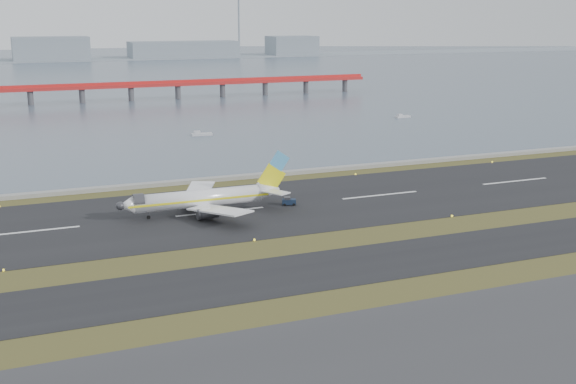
# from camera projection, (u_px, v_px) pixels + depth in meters

# --- Properties ---
(ground) EXTENTS (1000.00, 1000.00, 0.00)m
(ground) POSITION_uv_depth(u_px,v_px,m) (268.00, 253.00, 131.61)
(ground) COLOR #334016
(ground) RESTS_ON ground
(taxiway_strip) EXTENTS (1000.00, 18.00, 0.10)m
(taxiway_strip) POSITION_uv_depth(u_px,v_px,m) (293.00, 274.00, 120.80)
(taxiway_strip) COLOR black
(taxiway_strip) RESTS_ON ground
(runway_strip) EXTENTS (1000.00, 45.00, 0.10)m
(runway_strip) POSITION_uv_depth(u_px,v_px,m) (220.00, 212.00, 158.59)
(runway_strip) COLOR black
(runway_strip) RESTS_ON ground
(seawall) EXTENTS (1000.00, 2.50, 1.00)m
(seawall) POSITION_uv_depth(u_px,v_px,m) (186.00, 182.00, 185.48)
(seawall) COLOR gray
(seawall) RESTS_ON ground
(bay_water) EXTENTS (1400.00, 800.00, 1.30)m
(bay_water) POSITION_uv_depth(u_px,v_px,m) (55.00, 72.00, 545.52)
(bay_water) COLOR #42505F
(bay_water) RESTS_ON ground
(red_pier) EXTENTS (260.00, 5.00, 10.20)m
(red_pier) POSITION_uv_depth(u_px,v_px,m) (131.00, 86.00, 362.12)
(red_pier) COLOR red
(red_pier) RESTS_ON ground
(far_shoreline) EXTENTS (1400.00, 80.00, 60.50)m
(far_shoreline) POSITION_uv_depth(u_px,v_px,m) (55.00, 54.00, 693.02)
(far_shoreline) COLOR gray
(far_shoreline) RESTS_ON ground
(airliner) EXTENTS (38.52, 32.89, 12.80)m
(airliner) POSITION_uv_depth(u_px,v_px,m) (205.00, 198.00, 156.84)
(airliner) COLOR white
(airliner) RESTS_ON ground
(pushback_tug) EXTENTS (3.44, 2.60, 1.96)m
(pushback_tug) POSITION_uv_depth(u_px,v_px,m) (289.00, 201.00, 164.09)
(pushback_tug) COLOR #152239
(pushback_tug) RESTS_ON ground
(workboat_near) EXTENTS (7.68, 3.21, 1.81)m
(workboat_near) POSITION_uv_depth(u_px,v_px,m) (201.00, 134.00, 258.98)
(workboat_near) COLOR silver
(workboat_near) RESTS_ON ground
(workboat_far) EXTENTS (7.04, 2.86, 1.66)m
(workboat_far) POSITION_uv_depth(u_px,v_px,m) (402.00, 116.00, 304.21)
(workboat_far) COLOR silver
(workboat_far) RESTS_ON ground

